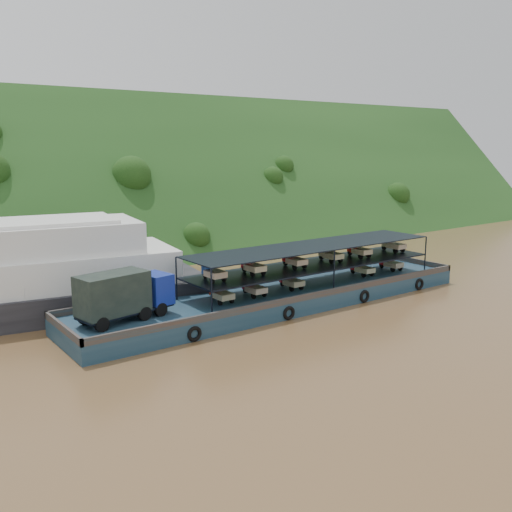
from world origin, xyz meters
TOP-DOWN VIEW (x-y plane):
  - ground at (0.00, 0.00)m, footprint 160.00×160.00m
  - hillside at (0.00, 36.00)m, footprint 140.00×39.60m
  - cargo_barge at (-4.06, -1.66)m, footprint 35.00×7.18m

SIDE VIEW (x-z plane):
  - ground at x=0.00m, z-range 0.00..0.00m
  - hillside at x=0.00m, z-range -19.80..19.80m
  - cargo_barge at x=-4.06m, z-range -1.15..3.39m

